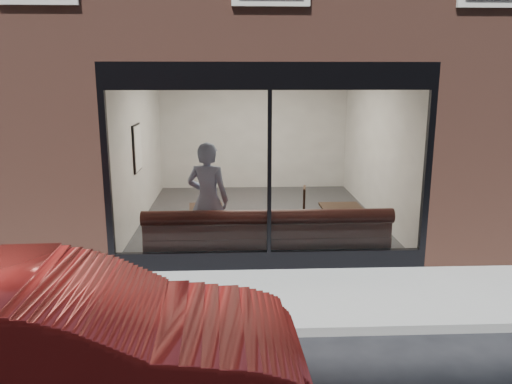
{
  "coord_description": "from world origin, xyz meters",
  "views": [
    {
      "loc": [
        -0.54,
        -5.39,
        3.0
      ],
      "look_at": [
        -0.19,
        2.4,
        1.18
      ],
      "focal_mm": 35.0,
      "sensor_mm": 36.0,
      "label": 1
    }
  ],
  "objects_px": {
    "banquette": "(267,247)",
    "person": "(208,200)",
    "cafe_table_right": "(342,208)",
    "parked_car": "(53,351)",
    "cafe_chair_right": "(294,223)",
    "cafe_chair_left": "(197,215)",
    "cafe_table_left": "(206,207)"
  },
  "relations": [
    {
      "from": "cafe_table_right",
      "to": "cafe_chair_left",
      "type": "height_order",
      "value": "cafe_table_right"
    },
    {
      "from": "banquette",
      "to": "person",
      "type": "relative_size",
      "value": 2.05
    },
    {
      "from": "cafe_chair_left",
      "to": "banquette",
      "type": "bearing_deg",
      "value": 128.41
    },
    {
      "from": "parked_car",
      "to": "person",
      "type": "bearing_deg",
      "value": -16.78
    },
    {
      "from": "cafe_table_right",
      "to": "parked_car",
      "type": "distance_m",
      "value": 5.66
    },
    {
      "from": "cafe_chair_left",
      "to": "parked_car",
      "type": "relative_size",
      "value": 0.11
    },
    {
      "from": "cafe_chair_left",
      "to": "cafe_chair_right",
      "type": "distance_m",
      "value": 2.01
    },
    {
      "from": "banquette",
      "to": "person",
      "type": "xyz_separation_m",
      "value": [
        -0.98,
        0.29,
        0.75
      ]
    },
    {
      "from": "cafe_chair_left",
      "to": "parked_car",
      "type": "height_order",
      "value": "parked_car"
    },
    {
      "from": "parked_car",
      "to": "cafe_chair_right",
      "type": "bearing_deg",
      "value": -29.11
    },
    {
      "from": "cafe_chair_right",
      "to": "cafe_table_right",
      "type": "bearing_deg",
      "value": 142.18
    },
    {
      "from": "cafe_table_left",
      "to": "cafe_chair_left",
      "type": "xyz_separation_m",
      "value": [
        -0.26,
        1.27,
        -0.5
      ]
    },
    {
      "from": "cafe_chair_left",
      "to": "cafe_chair_right",
      "type": "xyz_separation_m",
      "value": [
        1.91,
        -0.63,
        0.0
      ]
    },
    {
      "from": "cafe_table_right",
      "to": "parked_car",
      "type": "relative_size",
      "value": 0.16
    },
    {
      "from": "cafe_table_left",
      "to": "cafe_chair_right",
      "type": "height_order",
      "value": "cafe_table_left"
    },
    {
      "from": "cafe_table_left",
      "to": "cafe_table_right",
      "type": "relative_size",
      "value": 0.84
    },
    {
      "from": "banquette",
      "to": "cafe_chair_left",
      "type": "xyz_separation_m",
      "value": [
        -1.3,
        1.97,
        0.01
      ]
    },
    {
      "from": "cafe_chair_left",
      "to": "parked_car",
      "type": "xyz_separation_m",
      "value": [
        -0.79,
        -5.92,
        0.48
      ]
    },
    {
      "from": "cafe_chair_left",
      "to": "cafe_chair_right",
      "type": "height_order",
      "value": "cafe_chair_left"
    },
    {
      "from": "cafe_chair_right",
      "to": "parked_car",
      "type": "distance_m",
      "value": 5.95
    },
    {
      "from": "cafe_table_left",
      "to": "cafe_chair_left",
      "type": "height_order",
      "value": "cafe_table_left"
    },
    {
      "from": "cafe_chair_right",
      "to": "cafe_table_left",
      "type": "bearing_deg",
      "value": 30.13
    },
    {
      "from": "cafe_chair_left",
      "to": "parked_car",
      "type": "bearing_deg",
      "value": 87.4
    },
    {
      "from": "cafe_chair_right",
      "to": "cafe_chair_left",
      "type": "bearing_deg",
      "value": -9.46
    },
    {
      "from": "banquette",
      "to": "parked_car",
      "type": "xyz_separation_m",
      "value": [
        -2.09,
        -3.95,
        0.49
      ]
    },
    {
      "from": "person",
      "to": "cafe_chair_left",
      "type": "xyz_separation_m",
      "value": [
        -0.32,
        1.68,
        -0.74
      ]
    },
    {
      "from": "cafe_table_left",
      "to": "cafe_chair_left",
      "type": "distance_m",
      "value": 1.39
    },
    {
      "from": "person",
      "to": "parked_car",
      "type": "relative_size",
      "value": 0.45
    },
    {
      "from": "person",
      "to": "cafe_table_left",
      "type": "xyz_separation_m",
      "value": [
        -0.06,
        0.41,
        -0.24
      ]
    },
    {
      "from": "banquette",
      "to": "person",
      "type": "distance_m",
      "value": 1.27
    },
    {
      "from": "person",
      "to": "cafe_table_right",
      "type": "relative_size",
      "value": 2.79
    },
    {
      "from": "cafe_table_left",
      "to": "parked_car",
      "type": "bearing_deg",
      "value": -102.76
    }
  ]
}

